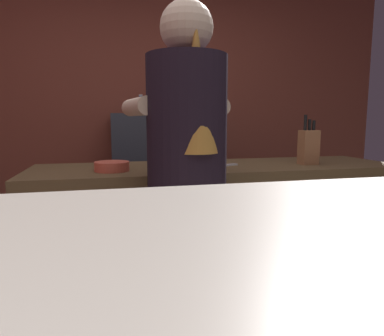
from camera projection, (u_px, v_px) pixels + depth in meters
wall_back at (136, 103)px, 3.35m from camera, size 5.20×0.10×2.70m
prep_counter at (218, 242)px, 2.05m from camera, size 2.10×0.60×0.93m
back_shelf at (159, 181)px, 3.22m from camera, size 0.85×0.36×1.25m
bartender at (187, 172)px, 1.47m from camera, size 0.47×0.54×1.67m
knife_block at (309, 146)px, 2.01m from camera, size 0.10×0.08×0.29m
mixing_bowl at (112, 166)px, 1.76m from camera, size 0.18×0.18×0.05m
chefs_knife at (220, 166)px, 1.93m from camera, size 0.24×0.12×0.01m
bottle_vinegar at (186, 105)px, 3.26m from camera, size 0.06×0.06×0.23m
bottle_hot_sauce at (141, 106)px, 3.15m from camera, size 0.07×0.07×0.17m
bottle_soy at (161, 103)px, 3.09m from camera, size 0.06×0.06×0.24m
bottle_olive_oil at (157, 103)px, 3.21m from camera, size 0.07×0.07×0.26m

